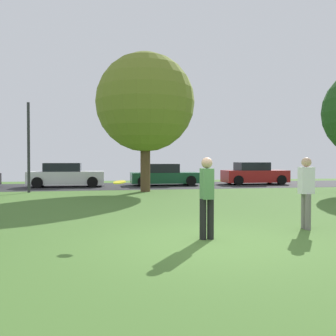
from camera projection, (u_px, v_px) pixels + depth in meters
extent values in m
plane|color=#47702D|center=(208.00, 242.00, 7.26)|extent=(44.00, 44.00, 0.00)
cube|color=#28282B|center=(136.00, 186.00, 23.00)|extent=(44.00, 6.40, 0.01)
cylinder|color=brown|center=(145.00, 165.00, 18.82)|extent=(0.50, 0.50, 2.75)
sphere|color=olive|center=(145.00, 102.00, 18.75)|extent=(5.06, 5.06, 5.06)
cylinder|color=slate|center=(308.00, 212.00, 8.51)|extent=(0.14, 0.14, 0.84)
cylinder|color=slate|center=(304.00, 211.00, 8.67)|extent=(0.14, 0.14, 0.84)
cube|color=silver|center=(306.00, 180.00, 8.57)|extent=(0.32, 0.22, 0.63)
sphere|color=tan|center=(306.00, 162.00, 8.56)|extent=(0.23, 0.23, 0.23)
cylinder|color=black|center=(203.00, 219.00, 7.47)|extent=(0.14, 0.14, 0.83)
cylinder|color=black|center=(210.00, 219.00, 7.50)|extent=(0.14, 0.14, 0.83)
cube|color=#51894C|center=(207.00, 184.00, 7.47)|extent=(0.22, 0.32, 0.62)
sphere|color=tan|center=(207.00, 163.00, 7.46)|extent=(0.23, 0.23, 0.23)
cylinder|color=yellow|center=(119.00, 182.00, 7.79)|extent=(0.38, 0.38, 0.07)
cube|color=white|center=(67.00, 178.00, 22.24)|extent=(4.47, 1.75, 0.79)
cube|color=black|center=(63.00, 167.00, 22.19)|extent=(2.15, 1.54, 0.51)
cylinder|color=black|center=(93.00, 180.00, 23.38)|extent=(0.64, 0.22, 0.64)
cylinder|color=black|center=(92.00, 182.00, 21.66)|extent=(0.64, 0.22, 0.64)
cylinder|color=black|center=(42.00, 181.00, 22.83)|extent=(0.64, 0.22, 0.64)
cylinder|color=black|center=(37.00, 183.00, 21.11)|extent=(0.64, 0.22, 0.64)
cube|color=#195633|center=(165.00, 178.00, 23.57)|extent=(4.36, 1.86, 0.67)
cube|color=black|center=(161.00, 168.00, 23.52)|extent=(2.09, 1.64, 0.56)
cylinder|color=black|center=(185.00, 179.00, 24.76)|extent=(0.64, 0.22, 0.64)
cylinder|color=black|center=(191.00, 181.00, 22.93)|extent=(0.64, 0.22, 0.64)
cylinder|color=black|center=(140.00, 180.00, 24.22)|extent=(0.64, 0.22, 0.64)
cylinder|color=black|center=(143.00, 181.00, 22.39)|extent=(0.64, 0.22, 0.64)
cube|color=#B21E1E|center=(255.00, 176.00, 24.53)|extent=(4.25, 1.74, 0.79)
cube|color=black|center=(252.00, 166.00, 24.47)|extent=(2.04, 1.53, 0.53)
cylinder|color=black|center=(270.00, 179.00, 25.65)|extent=(0.64, 0.22, 0.64)
cylinder|color=black|center=(282.00, 180.00, 23.94)|extent=(0.64, 0.22, 0.64)
cylinder|color=black|center=(229.00, 179.00, 25.13)|extent=(0.64, 0.22, 0.64)
cylinder|color=black|center=(238.00, 180.00, 23.41)|extent=(0.64, 0.22, 0.64)
cylinder|color=#2D2D33|center=(29.00, 148.00, 18.21)|extent=(0.14, 0.14, 4.50)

